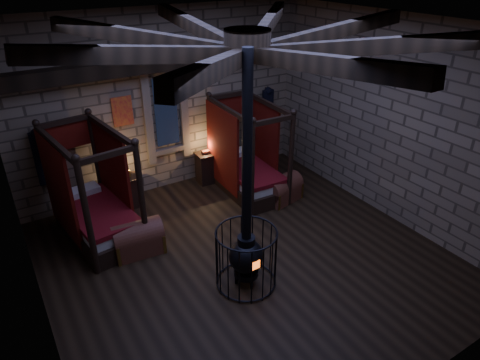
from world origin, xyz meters
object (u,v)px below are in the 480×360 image
bed_left (96,212)px  bed_right (246,170)px  stove (246,253)px  trunk_left (138,239)px  trunk_right (283,189)px

bed_left → bed_right: bed_left is taller
stove → bed_right: bearing=55.2°
stove → trunk_left: bearing=122.6°
bed_left → trunk_right: bed_left is taller
trunk_left → trunk_right: size_ratio=1.03×
bed_left → trunk_right: 4.15m
trunk_left → trunk_right: bearing=7.2°
bed_right → trunk_right: bearing=-60.1°
bed_right → trunk_right: (0.45, -0.87, -0.26)m
bed_right → trunk_right: 1.01m
stove → trunk_right: bearing=38.8°
trunk_left → stove: size_ratio=0.24×
stove → bed_left: bearing=120.0°
bed_left → stove: (1.78, -2.82, 0.08)m
bed_right → stove: bearing=-120.3°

